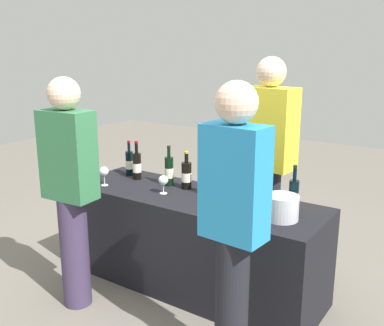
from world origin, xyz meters
name	(u,v)px	position (x,y,z in m)	size (l,w,h in m)	color
ground_plane	(192,284)	(0.00, 0.00, 0.00)	(12.00, 12.00, 0.00)	slate
tasting_table	(192,241)	(0.00, 0.00, 0.37)	(2.00, 0.66, 0.73)	black
wine_bottle_0	(129,163)	(-0.76, 0.16, 0.84)	(0.07, 0.07, 0.30)	black
wine_bottle_1	(137,166)	(-0.63, 0.11, 0.85)	(0.07, 0.07, 0.32)	black
wine_bottle_2	(169,171)	(-0.30, 0.11, 0.85)	(0.07, 0.07, 0.32)	black
wine_bottle_3	(186,175)	(-0.13, 0.12, 0.84)	(0.08, 0.08, 0.30)	black
wine_bottle_4	(209,181)	(0.09, 0.08, 0.84)	(0.07, 0.07, 0.31)	black
wine_bottle_5	(236,188)	(0.33, 0.06, 0.84)	(0.07, 0.07, 0.29)	black
wine_bottle_6	(265,190)	(0.55, 0.09, 0.85)	(0.08, 0.08, 0.33)	black
wine_bottle_7	(294,196)	(0.76, 0.07, 0.85)	(0.07, 0.07, 0.33)	black
wine_glass_0	(104,172)	(-0.72, -0.18, 0.85)	(0.08, 0.08, 0.15)	silver
wine_glass_1	(163,181)	(-0.20, -0.08, 0.83)	(0.07, 0.07, 0.14)	silver
wine_glass_2	(245,197)	(0.47, -0.06, 0.83)	(0.06, 0.06, 0.14)	silver
wine_glass_3	(255,201)	(0.58, -0.13, 0.84)	(0.07, 0.07, 0.15)	silver
ice_bucket	(282,207)	(0.74, -0.07, 0.81)	(0.22, 0.22, 0.16)	silver
server_pouring	(268,158)	(0.32, 0.61, 0.94)	(0.44, 0.28, 1.74)	black
guest_0	(70,185)	(-0.54, -0.68, 0.89)	(0.38, 0.23, 1.62)	#3F3351
guest_1	(234,220)	(0.71, -0.66, 0.92)	(0.36, 0.22, 1.65)	black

